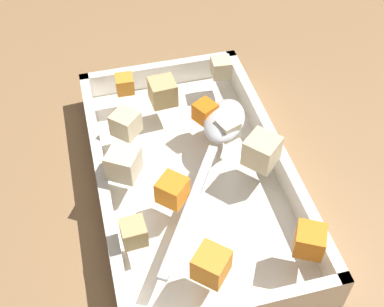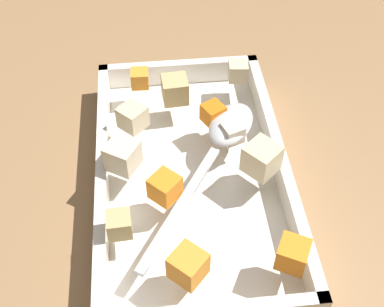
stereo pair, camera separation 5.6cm
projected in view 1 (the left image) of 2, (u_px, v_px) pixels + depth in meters
ground_plane at (179, 195)px, 0.60m from camera, size 4.00×4.00×0.00m
baking_dish at (192, 179)px, 0.60m from camera, size 0.37×0.21×0.05m
carrot_chunk_rim_edge at (205, 112)px, 0.61m from camera, size 0.03×0.03×0.02m
carrot_chunk_mid_left at (208, 265)px, 0.46m from camera, size 0.04×0.04×0.03m
carrot_chunk_center at (172, 190)px, 0.52m from camera, size 0.04×0.04×0.03m
carrot_chunk_corner_se at (310, 240)px, 0.48m from camera, size 0.04×0.04×0.03m
carrot_chunk_corner_nw at (125, 84)px, 0.64m from camera, size 0.02×0.02×0.02m
potato_chunk_corner_ne at (221, 67)px, 0.66m from camera, size 0.03×0.03×0.02m
potato_chunk_near_spoon at (134, 232)px, 0.49m from camera, size 0.03×0.03×0.02m
potato_chunk_far_right at (262, 151)px, 0.56m from camera, size 0.05×0.05×0.03m
potato_chunk_near_right at (163, 92)px, 0.63m from camera, size 0.03×0.03×0.03m
potato_chunk_heap_top at (126, 124)px, 0.59m from camera, size 0.04×0.04×0.03m
parsnip_chunk_heap_side at (228, 129)px, 0.59m from camera, size 0.03×0.03×0.02m
parsnip_chunk_front_center at (124, 163)px, 0.55m from camera, size 0.04×0.04×0.03m
serving_spoon at (221, 129)px, 0.59m from camera, size 0.23×0.15×0.02m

